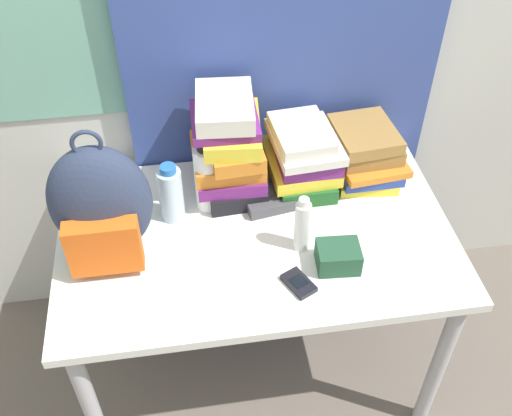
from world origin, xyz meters
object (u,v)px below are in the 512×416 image
at_px(cell_phone, 299,283).
at_px(sunscreen_bottle, 302,225).
at_px(book_stack_center, 303,156).
at_px(sunglasses_case, 271,206).
at_px(backpack, 101,206).
at_px(book_stack_right, 365,152).
at_px(water_bottle, 171,194).
at_px(camera_pouch, 338,257).
at_px(book_stack_left, 229,147).
at_px(sports_bottle, 208,177).

bearing_deg(cell_phone, sunscreen_bottle, 75.90).
xyz_separation_m(book_stack_center, sunscreen_bottle, (-0.06, -0.29, -0.02)).
xyz_separation_m(book_stack_center, sunglasses_case, (-0.12, -0.13, -0.09)).
relative_size(backpack, cell_phone, 3.78).
bearing_deg(sunscreen_bottle, book_stack_right, 48.00).
relative_size(book_stack_center, cell_phone, 2.57).
distance_m(water_bottle, camera_pouch, 0.53).
relative_size(book_stack_right, camera_pouch, 2.29).
xyz_separation_m(book_stack_right, camera_pouch, (-0.19, -0.39, -0.05)).
bearing_deg(cell_phone, water_bottle, 135.07).
height_order(book_stack_center, book_stack_right, book_stack_center).
distance_m(book_stack_left, sunscreen_bottle, 0.35).
height_order(sunscreen_bottle, camera_pouch, sunscreen_bottle).
bearing_deg(book_stack_left, book_stack_right, 0.96).
relative_size(book_stack_right, cell_phone, 2.57).
height_order(backpack, water_bottle, backpack).
bearing_deg(camera_pouch, backpack, 166.46).
distance_m(book_stack_right, cell_phone, 0.55).
xyz_separation_m(book_stack_left, cell_phone, (0.14, -0.44, -0.15)).
relative_size(sunglasses_case, camera_pouch, 1.23).
height_order(book_stack_left, book_stack_right, book_stack_left).
bearing_deg(sports_bottle, backpack, -153.05).
bearing_deg(book_stack_center, book_stack_left, 179.19).
bearing_deg(book_stack_right, camera_pouch, -115.38).
distance_m(book_stack_left, book_stack_center, 0.24).
bearing_deg(sunscreen_bottle, backpack, 173.09).
relative_size(backpack, book_stack_center, 1.47).
bearing_deg(sports_bottle, water_bottle, -162.55).
bearing_deg(sports_bottle, book_stack_right, 8.98).
relative_size(sports_bottle, camera_pouch, 1.92).
relative_size(book_stack_left, camera_pouch, 2.68).
distance_m(cell_phone, camera_pouch, 0.14).
relative_size(water_bottle, sports_bottle, 0.82).
xyz_separation_m(backpack, sunscreen_bottle, (0.56, -0.07, -0.09)).
height_order(book_stack_right, sports_bottle, sports_bottle).
bearing_deg(cell_phone, book_stack_right, 55.28).
relative_size(book_stack_left, sports_bottle, 1.40).
xyz_separation_m(book_stack_right, cell_phone, (-0.31, -0.45, -0.08)).
bearing_deg(sports_bottle, book_stack_left, 44.34).
relative_size(cell_phone, sunglasses_case, 0.72).
relative_size(backpack, sunscreen_bottle, 2.25).
height_order(book_stack_right, camera_pouch, book_stack_right).
bearing_deg(cell_phone, book_stack_center, 77.39).
height_order(book_stack_center, sunglasses_case, book_stack_center).
bearing_deg(sunscreen_bottle, sports_bottle, 138.39).
height_order(book_stack_left, sports_bottle, book_stack_left).
relative_size(sunscreen_bottle, camera_pouch, 1.50).
bearing_deg(backpack, book_stack_center, 20.21).
relative_size(backpack, camera_pouch, 3.36).
distance_m(book_stack_center, sunscreen_bottle, 0.30).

